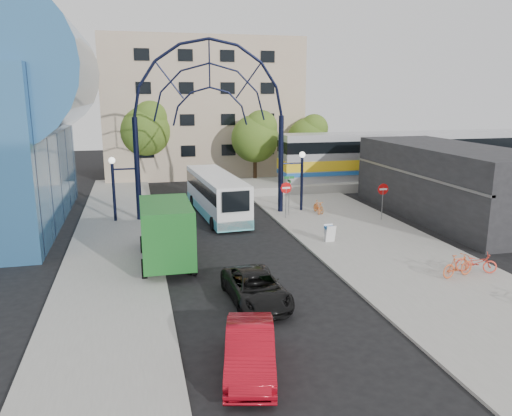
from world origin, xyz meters
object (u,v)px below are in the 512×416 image
object	(u,v)px
red_sedan	(250,350)
tree_north_b	(146,128)
tree_north_c	(309,136)
green_truck	(166,232)
sandwich_board	(330,231)
train_car	(410,155)
gateway_arch	(210,93)
bike_far_a	(476,262)
city_bus	(216,194)
bike_near_a	(317,207)
stop_sign	(286,191)
black_suv	(256,288)
street_name_sign	(289,187)
do_not_enter_sign	(383,193)
bike_near_b	(318,207)
tree_north_a	(256,136)
bike_far_b	(458,266)

from	to	relation	value
red_sedan	tree_north_b	bearing A→B (deg)	105.88
tree_north_c	green_truck	size ratio (longest dim) A/B	0.99
sandwich_board	train_car	xyz separation A→B (m)	(14.40, 16.02, 2.16)
gateway_arch	green_truck	size ratio (longest dim) A/B	2.07
sandwich_board	bike_far_a	world-z (taller)	sandwich_board
train_car	tree_north_c	xyz separation A→B (m)	(-7.88, 5.93, 1.37)
city_bus	bike_near_a	distance (m)	7.29
stop_sign	black_suv	bearing A→B (deg)	-112.05
black_suv	bike_near_a	bearing A→B (deg)	57.86
tree_north_c	bike_far_a	xyz separation A→B (m)	(-1.62, -28.38, -3.66)
gateway_arch	street_name_sign	size ratio (longest dim) A/B	4.87
gateway_arch	red_sedan	world-z (taller)	gateway_arch
bike_near_a	red_sedan	bearing A→B (deg)	-109.49
bike_far_a	do_not_enter_sign	bearing A→B (deg)	23.20
gateway_arch	stop_sign	distance (m)	8.37
gateway_arch	bike_far_a	world-z (taller)	gateway_arch
gateway_arch	train_car	world-z (taller)	gateway_arch
train_car	black_suv	size ratio (longest dim) A/B	5.38
stop_sign	city_bus	xyz separation A→B (m)	(-4.44, 2.38, -0.47)
train_car	green_truck	bearing A→B (deg)	-144.14
do_not_enter_sign	bike_far_a	size ratio (longest dim) A/B	1.33
tree_north_c	do_not_enter_sign	bearing A→B (deg)	-93.58
stop_sign	red_sedan	size ratio (longest dim) A/B	0.58
bike_near_b	tree_north_a	bearing A→B (deg)	87.81
gateway_arch	tree_north_b	distance (m)	16.72
red_sedan	bike_far_b	xyz separation A→B (m)	(11.21, 5.42, -0.04)
city_bus	bike_near_a	size ratio (longest dim) A/B	6.64
green_truck	black_suv	size ratio (longest dim) A/B	1.41
gateway_arch	tree_north_a	distance (m)	13.98
sandwich_board	tree_north_b	size ratio (longest dim) A/B	0.12
tree_north_c	bike_far_b	xyz separation A→B (m)	(-2.86, -28.72, -3.60)
bike_near_b	stop_sign	bearing A→B (deg)	-171.39
sandwich_board	tree_north_b	distance (m)	26.15
city_bus	red_sedan	world-z (taller)	city_bus
stop_sign	bike_near_b	bearing A→B (deg)	16.77
green_truck	bike_near_b	world-z (taller)	green_truck
tree_north_a	city_bus	size ratio (longest dim) A/B	0.65
tree_north_b	bike_far_b	world-z (taller)	tree_north_b
bike_near_b	gateway_arch	bearing A→B (deg)	162.83
bike_near_a	bike_far_b	bearing A→B (deg)	-75.57
train_car	bike_far_b	distance (m)	25.29
tree_north_c	city_bus	distance (m)	18.15
tree_north_a	bike_near_a	distance (m)	13.77
do_not_enter_sign	bike_near_a	distance (m)	4.79
black_suv	bike_far_b	distance (m)	9.80
train_car	green_truck	size ratio (longest dim) A/B	3.81
bike_far_a	bike_near_b	bearing A→B (deg)	38.70
stop_sign	green_truck	xyz separation A→B (m)	(-8.60, -7.20, -0.34)
tree_north_b	bike_far_a	bearing A→B (deg)	-64.67
stop_sign	do_not_enter_sign	world-z (taller)	stop_sign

